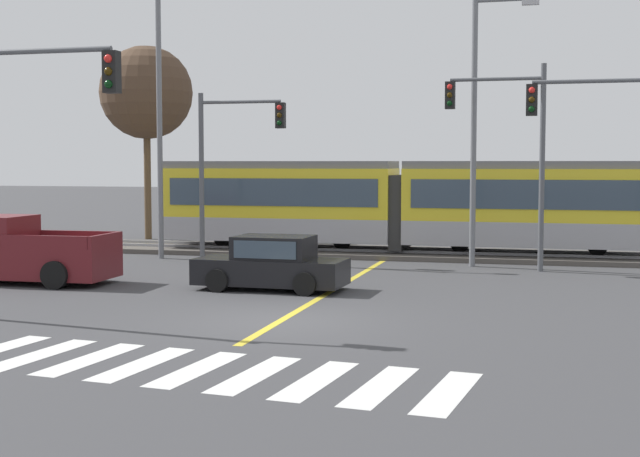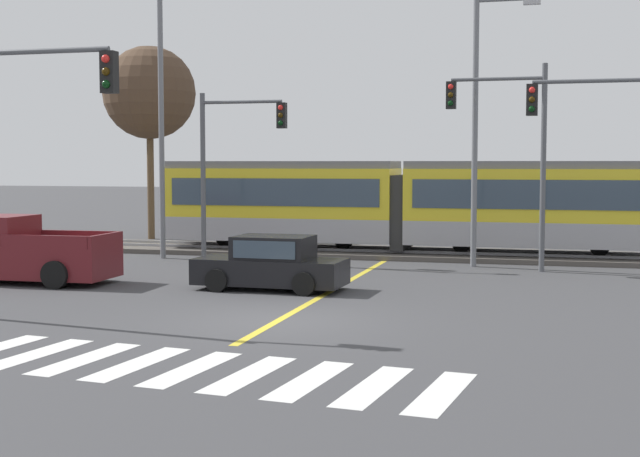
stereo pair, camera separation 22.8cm
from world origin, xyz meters
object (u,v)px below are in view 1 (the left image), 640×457
traffic_light_mid_right (626,139)px  street_lamp_centre (480,115)px  bare_tree_far_west (146,93)px  sedan_crossing (271,265)px  traffic_light_near_left (18,131)px  street_lamp_west (165,106)px  traffic_light_far_right (511,137)px  light_rail_tram (400,202)px  traffic_light_far_left (229,150)px  pickup_truck (20,254)px

traffic_light_mid_right → street_lamp_centre: (-4.42, 4.23, 0.96)m
street_lamp_centre → bare_tree_far_west: street_lamp_centre is taller
sedan_crossing → traffic_light_mid_right: 10.57m
traffic_light_near_left → street_lamp_west: street_lamp_west is taller
traffic_light_mid_right → street_lamp_west: bearing=166.0°
sedan_crossing → traffic_light_far_right: size_ratio=0.63×
bare_tree_far_west → sedan_crossing: bearing=-53.5°
light_rail_tram → traffic_light_mid_right: (7.59, -7.11, 2.16)m
traffic_light_far_left → bare_tree_far_west: (-6.92, 7.78, 2.73)m
pickup_truck → street_lamp_west: street_lamp_west is taller
traffic_light_mid_right → traffic_light_near_left: bearing=-146.6°
traffic_light_mid_right → street_lamp_centre: street_lamp_centre is taller
light_rail_tram → pickup_truck: (-9.63, -10.42, -1.21)m
sedan_crossing → traffic_light_mid_right: size_ratio=0.66×
traffic_light_near_left → pickup_truck: bearing=123.6°
sedan_crossing → street_lamp_centre: (5.15, 7.06, 4.47)m
street_lamp_centre → bare_tree_far_west: (-15.73, 7.25, 1.57)m
traffic_light_far_right → street_lamp_centre: bearing=143.2°
traffic_light_far_right → traffic_light_far_left: bearing=178.3°
sedan_crossing → traffic_light_far_left: (-3.66, 6.52, 3.30)m
traffic_light_near_left → traffic_light_far_right: 15.97m
traffic_light_far_left → traffic_light_mid_right: bearing=-15.6°
pickup_truck → traffic_light_far_left: bearing=60.4°
bare_tree_far_west → traffic_light_mid_right: bearing=-29.7°
street_lamp_centre → bare_tree_far_west: bearing=155.3°
street_lamp_west → traffic_light_far_left: bearing=-5.2°
traffic_light_far_right → bare_tree_far_west: bearing=154.4°
traffic_light_far_right → traffic_light_mid_right: size_ratio=1.05×
sedan_crossing → light_rail_tram: bearing=78.7°
traffic_light_mid_right → bare_tree_far_west: 23.32m
street_lamp_west → street_lamp_centre: 11.40m
traffic_light_mid_right → street_lamp_west: 16.35m
light_rail_tram → traffic_light_near_left: size_ratio=2.81×
traffic_light_near_left → street_lamp_centre: (9.09, 13.12, 0.90)m
light_rail_tram → traffic_light_mid_right: size_ratio=2.88×
traffic_light_near_left → traffic_light_mid_right: size_ratio=1.02×
light_rail_tram → traffic_light_near_left: traffic_light_near_left is taller
traffic_light_near_left → traffic_light_far_left: traffic_light_near_left is taller
traffic_light_near_left → traffic_light_mid_right: 16.18m
light_rail_tram → traffic_light_far_right: 6.11m
pickup_truck → traffic_light_far_right: 15.84m
sedan_crossing → pickup_truck: bearing=-176.4°
light_rail_tram → bare_tree_far_west: (-12.56, 4.37, 4.69)m
light_rail_tram → pickup_truck: light_rail_tram is taller
light_rail_tram → traffic_light_far_right: size_ratio=2.74×
street_lamp_west → bare_tree_far_west: street_lamp_west is taller
sedan_crossing → street_lamp_west: 10.44m
light_rail_tram → street_lamp_centre: (3.17, -2.88, 3.12)m
pickup_truck → traffic_light_far_right: (13.89, 6.72, 3.54)m
traffic_light_far_right → pickup_truck: bearing=-154.2°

